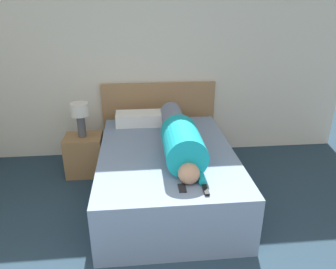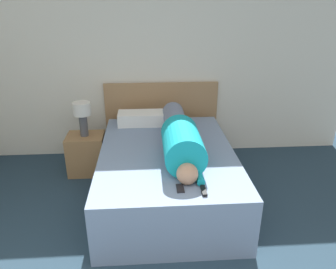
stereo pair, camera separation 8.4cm
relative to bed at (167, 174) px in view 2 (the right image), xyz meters
The scene contains 9 objects.
wall_back 1.60m from the bed, 99.25° to the left, with size 5.62×0.06×2.60m.
bed is the anchor object (origin of this frame).
headboard 1.18m from the bed, 90.00° to the left, with size 1.54×0.04×1.03m.
nightstand 1.18m from the bed, 146.61° to the left, with size 0.46×0.37×0.51m.
table_lamp 1.28m from the bed, 146.61° to the left, with size 0.21×0.21×0.43m.
person_lying 0.48m from the bed, 17.09° to the right, with size 0.38×1.63×0.38m.
pillow_near_headboard 0.92m from the bed, 109.44° to the left, with size 0.58×0.28×0.16m.
tv_remote 0.91m from the bed, 72.65° to the right, with size 0.04×0.15×0.02m.
cell_phone 0.82m from the bed, 85.30° to the right, with size 0.06×0.13×0.01m.
Camera 2 is at (-0.01, -0.59, 2.12)m, focal length 35.00 mm.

